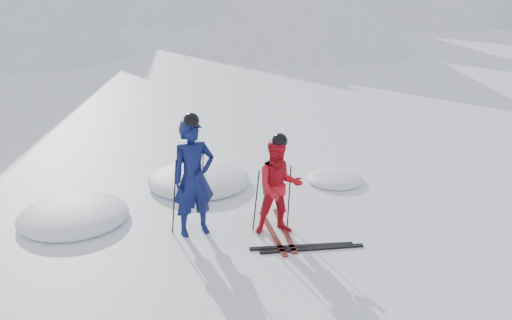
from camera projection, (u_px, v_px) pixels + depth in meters
name	position (u px, v px, depth m)	size (l,w,h in m)	color
ground	(337.00, 211.00, 10.11)	(160.00, 160.00, 0.00)	white
skier_blue	(194.00, 178.00, 8.95)	(0.73, 0.48, 2.00)	#0C1449
skier_red	(279.00, 187.00, 9.03)	(0.80, 0.63, 1.66)	red
pole_blue_left	(174.00, 197.00, 9.05)	(0.02, 0.02, 1.33)	black
pole_blue_right	(202.00, 189.00, 9.38)	(0.02, 0.02, 1.33)	black
pole_red_left	(256.00, 201.00, 9.19)	(0.02, 0.02, 1.10)	black
pole_red_right	(289.00, 196.00, 9.38)	(0.02, 0.02, 1.10)	black
ski_worn_left	(272.00, 233.00, 9.24)	(0.09, 1.70, 0.03)	black
ski_worn_right	(284.00, 230.00, 9.35)	(0.09, 1.70, 0.03)	black
ski_loose_a	(302.00, 246.00, 8.78)	(0.09, 1.70, 0.03)	black
ski_loose_b	(312.00, 249.00, 8.70)	(0.09, 1.70, 0.03)	black
snow_lumps	(168.00, 197.00, 10.77)	(6.87, 2.92, 0.47)	white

